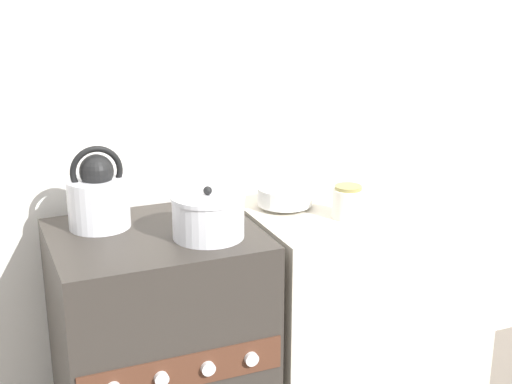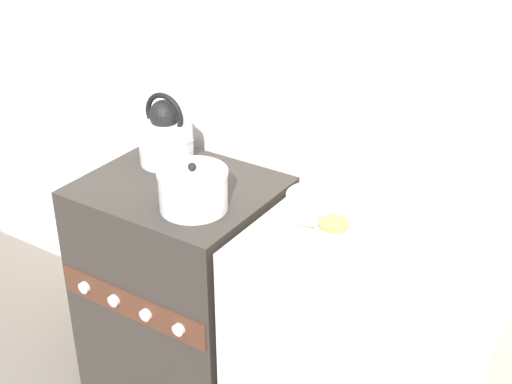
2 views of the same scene
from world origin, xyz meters
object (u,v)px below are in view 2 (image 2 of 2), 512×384
Objects in this scene: storage_jar at (333,239)px; cooking_pot at (193,190)px; enamel_bowl at (316,204)px; stove at (184,291)px; kettle at (166,136)px.

cooking_pot is at bearing -178.83° from storage_jar.
storage_jar is (0.15, -0.18, 0.01)m from enamel_bowl.
cooking_pot is at bearing -151.80° from enamel_bowl.
stove is 3.93× the size of cooking_pot.
cooking_pot is 0.51m from storage_jar.
stove is 4.67× the size of enamel_bowl.
kettle reaches higher than stove.
stove is at bearing -40.37° from kettle.
kettle is 0.66m from enamel_bowl.
stove is at bearing -169.98° from enamel_bowl.
kettle is at bearing 142.66° from cooking_pot.
enamel_bowl is at bearing -3.19° from kettle.
cooking_pot is (0.30, -0.23, -0.04)m from kettle.
enamel_bowl is at bearing 28.20° from cooking_pot.
kettle is at bearing 164.99° from storage_jar.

